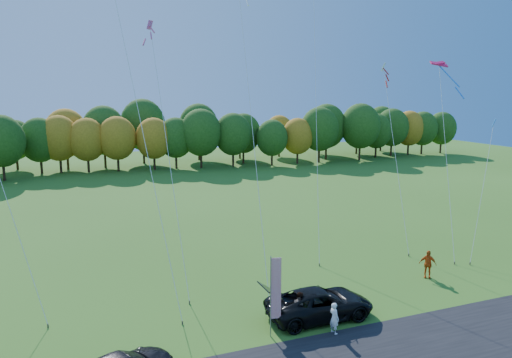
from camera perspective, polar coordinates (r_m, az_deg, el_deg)
name	(u,v)px	position (r m, az deg, el deg)	size (l,w,h in m)	color
ground	(298,328)	(27.55, 4.83, -16.63)	(160.00, 160.00, 0.00)	#326019
tree_line	(138,171)	(78.70, -13.35, 0.90)	(116.00, 12.00, 10.00)	#1E4711
black_suv	(320,304)	(28.41, 7.31, -13.95)	(2.76, 5.98, 1.66)	black
person_tailgate_a	(334,318)	(26.92, 8.93, -15.43)	(0.61, 0.40, 1.66)	white
person_tailgate_b	(300,308)	(27.68, 5.05, -14.45)	(0.86, 0.67, 1.77)	gray
person_east	(428,264)	(35.58, 19.03, -9.17)	(1.11, 0.46, 1.89)	#CC4F13
feather_flag	(275,288)	(25.61, 2.17, -12.29)	(0.56, 0.16, 4.28)	#999999
kite_delta_blue	(133,83)	(30.18, -13.93, 10.58)	(4.14, 11.45, 26.13)	#4C3F33
kite_parafoil_orange	(316,89)	(41.32, 6.84, 10.14)	(7.75, 13.72, 25.22)	#4C3F33
kite_delta_red	(251,109)	(31.72, -0.60, 7.99)	(2.72, 10.60, 22.50)	#4C3F33
kite_parafoil_rainbow	(446,154)	(41.56, 20.92, 2.63)	(5.66, 8.11, 15.06)	#4C3F33
kite_diamond_yellow	(4,192)	(30.65, -26.82, -1.38)	(4.20, 6.85, 14.20)	#4C3F33
kite_diamond_white	(395,155)	(40.94, 15.64, 2.68)	(2.02, 6.77, 14.94)	#4C3F33
kite_diamond_pink	(168,150)	(31.73, -10.05, 3.25)	(1.00, 8.08, 17.21)	#4C3F33
kite_diamond_blue_low	(482,190)	(40.70, 24.46, -1.18)	(4.93, 3.55, 10.46)	#4C3F33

